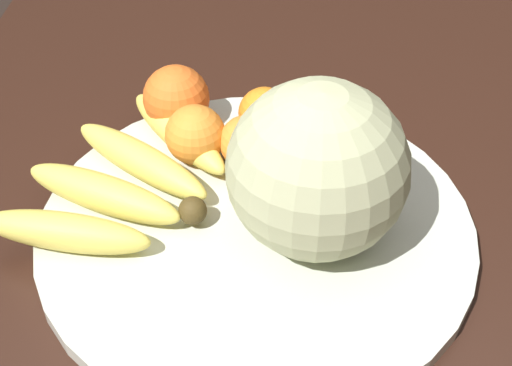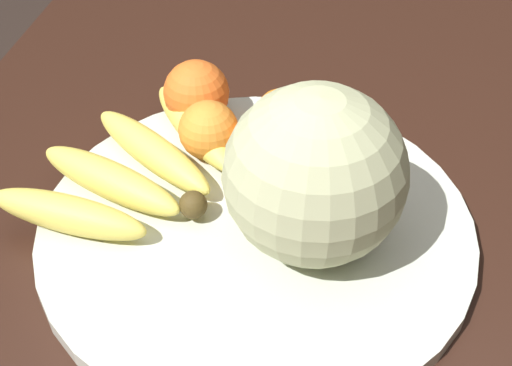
# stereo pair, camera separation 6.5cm
# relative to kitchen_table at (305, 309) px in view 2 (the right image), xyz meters

# --- Properties ---
(kitchen_table) EXTENTS (1.68, 0.88, 0.76)m
(kitchen_table) POSITION_rel_kitchen_table_xyz_m (0.00, 0.00, 0.00)
(kitchen_table) COLOR black
(kitchen_table) RESTS_ON ground_plane
(fruit_bowl) EXTENTS (0.42, 0.42, 0.02)m
(fruit_bowl) POSITION_rel_kitchen_table_xyz_m (-0.01, -0.05, 0.10)
(fruit_bowl) COLOR beige
(fruit_bowl) RESTS_ON kitchen_table
(melon) EXTENTS (0.16, 0.16, 0.16)m
(melon) POSITION_rel_kitchen_table_xyz_m (0.01, 0.00, 0.19)
(melon) COLOR #B2B789
(melon) RESTS_ON fruit_bowl
(banana_bunch) EXTENTS (0.25, 0.23, 0.04)m
(banana_bunch) POSITION_rel_kitchen_table_xyz_m (-0.04, -0.19, 0.13)
(banana_bunch) COLOR #473819
(banana_bunch) RESTS_ON fruit_bowl
(orange_front_left) EXTENTS (0.07, 0.07, 0.07)m
(orange_front_left) POSITION_rel_kitchen_table_xyz_m (-0.16, -0.15, 0.15)
(orange_front_left) COLOR orange
(orange_front_left) RESTS_ON fruit_bowl
(orange_front_right) EXTENTS (0.06, 0.06, 0.06)m
(orange_front_right) POSITION_rel_kitchen_table_xyz_m (-0.09, -0.07, 0.14)
(orange_front_right) COLOR orange
(orange_front_right) RESTS_ON fruit_bowl
(orange_mid_center) EXTENTS (0.06, 0.06, 0.06)m
(orange_mid_center) POSITION_rel_kitchen_table_xyz_m (-0.15, -0.05, 0.14)
(orange_mid_center) COLOR orange
(orange_mid_center) RESTS_ON fruit_bowl
(orange_back_left) EXTENTS (0.07, 0.07, 0.07)m
(orange_back_left) POSITION_rel_kitchen_table_xyz_m (-0.12, 0.00, 0.15)
(orange_back_left) COLOR orange
(orange_back_left) RESTS_ON fruit_bowl
(orange_back_right) EXTENTS (0.06, 0.06, 0.06)m
(orange_back_right) POSITION_rel_kitchen_table_xyz_m (-0.10, -0.12, 0.14)
(orange_back_right) COLOR orange
(orange_back_right) RESTS_ON fruit_bowl
(produce_tag) EXTENTS (0.08, 0.03, 0.00)m
(produce_tag) POSITION_rel_kitchen_table_xyz_m (-0.05, -0.04, 0.11)
(produce_tag) COLOR white
(produce_tag) RESTS_ON fruit_bowl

